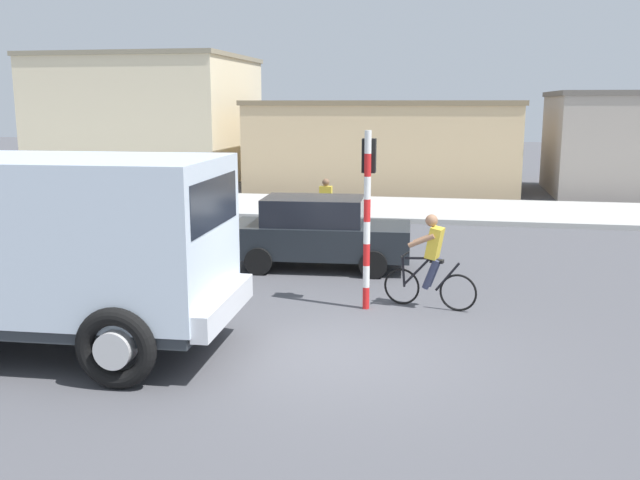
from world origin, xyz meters
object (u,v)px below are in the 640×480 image
Objects in this scene: pedestrian_near_kerb at (326,206)px; truck_foreground at (47,241)px; car_red_near at (319,232)px; cyclist at (431,261)px; traffic_light_pole at (368,195)px.

truck_foreground is at bearing -104.11° from pedestrian_near_kerb.
truck_foreground reaches higher than car_red_near.
traffic_light_pole reaches higher than cyclist.
traffic_light_pole is (-1.14, -0.19, 1.20)m from cyclist.
truck_foreground is 3.20× the size of cyclist.
pedestrian_near_kerb is at bearing 106.23° from traffic_light_pole.
cyclist is 7.16m from pedestrian_near_kerb.
pedestrian_near_kerb is at bearing 115.41° from cyclist.
truck_foreground is at bearing -116.14° from car_red_near.
truck_foreground is 1.35× the size of car_red_near.
cyclist is at bearing -46.84° from car_red_near.
car_red_near is (-2.58, 2.75, -0.05)m from cyclist.
pedestrian_near_kerb is (-3.07, 6.47, -0.02)m from cyclist.
traffic_light_pole is 3.50m from car_red_near.
traffic_light_pole reaches higher than car_red_near.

